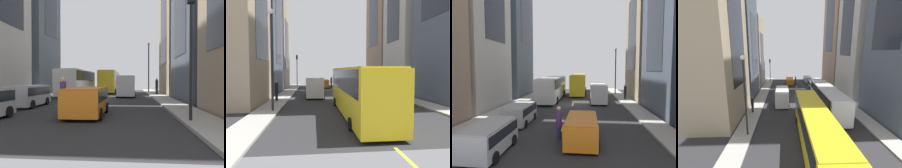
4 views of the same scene
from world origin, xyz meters
TOP-DOWN VIEW (x-y plane):
  - ground_plane at (0.00, 0.00)m, footprint 40.68×40.68m
  - sidewalk_west at (-7.33, 0.00)m, footprint 2.01×44.00m
  - sidewalk_east at (7.33, 0.00)m, footprint 2.01×44.00m
  - lane_stripe_0 at (0.00, -21.00)m, footprint 0.16×2.00m
  - lane_stripe_1 at (0.00, -10.50)m, footprint 0.16×2.00m
  - lane_stripe_2 at (0.00, 0.00)m, footprint 0.16×2.00m
  - lane_stripe_3 at (0.00, 10.50)m, footprint 0.16×2.00m
  - lane_stripe_4 at (0.00, 21.00)m, footprint 0.16×2.00m
  - building_east_0 at (13.41, -14.38)m, footprint 9.84×8.82m
  - building_east_1 at (12.33, -4.26)m, footprint 7.65×9.12m
  - city_bus_white at (-3.33, 4.06)m, footprint 2.80×12.72m
  - streetcar_yellow at (0.25, 12.81)m, footprint 2.70×13.79m
  - delivery_van_white at (3.33, 1.60)m, footprint 2.25×5.26m
  - car_silver_0 at (-3.75, -9.54)m, footprint 1.90×4.28m
  - car_orange_1 at (1.52, -13.49)m, footprint 2.08×4.34m
  - car_silver_2 at (-3.44, -15.68)m, footprint 1.99×4.04m
  - pedestrian_waiting_curb at (7.48, 5.02)m, footprint 0.38×0.38m
  - pedestrian_walking_far at (0.04, -13.20)m, footprint 0.37×0.37m
  - traffic_light_near_corner at (6.73, -15.26)m, footprint 0.32×0.44m
  - streetlamp_near at (6.83, 11.00)m, footprint 0.44×0.44m

SIDE VIEW (x-z plane):
  - ground_plane at x=0.00m, z-range 0.00..0.00m
  - lane_stripe_0 at x=0.00m, z-range 0.00..0.01m
  - lane_stripe_1 at x=0.00m, z-range 0.00..0.01m
  - lane_stripe_2 at x=0.00m, z-range 0.00..0.01m
  - lane_stripe_3 at x=0.00m, z-range 0.00..0.01m
  - lane_stripe_4 at x=0.00m, z-range 0.00..0.01m
  - sidewalk_west at x=-7.33m, z-range 0.00..0.15m
  - sidewalk_east at x=7.33m, z-range 0.00..0.15m
  - car_orange_1 at x=1.52m, z-range 0.14..1.73m
  - car_silver_2 at x=-3.44m, z-range 0.14..1.74m
  - car_silver_0 at x=-3.75m, z-range 0.15..1.77m
  - pedestrian_walking_far at x=0.04m, z-range 0.07..2.25m
  - pedestrian_waiting_curb at x=7.48m, z-range 0.20..2.35m
  - delivery_van_white at x=3.33m, z-range 0.22..2.80m
  - city_bus_white at x=-3.33m, z-range 0.33..3.69m
  - streetcar_yellow at x=0.25m, z-range 0.33..3.92m
  - traffic_light_near_corner at x=6.73m, z-range 1.35..7.63m
  - streetlamp_near at x=6.83m, z-range 0.98..9.09m
  - building_east_0 at x=13.41m, z-range 0.00..16.53m
  - building_east_1 at x=12.33m, z-range 0.00..19.36m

